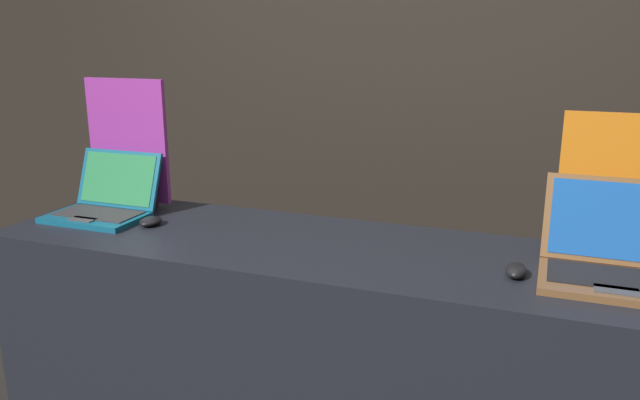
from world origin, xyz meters
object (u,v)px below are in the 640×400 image
at_px(mouse_back, 516,270).
at_px(promo_stand_back, 615,189).
at_px(laptop_front, 105,202).
at_px(mouse_front, 151,221).
at_px(laptop_back, 614,258).
at_px(promo_stand_front, 128,146).

relative_size(mouse_back, promo_stand_back, 0.22).
bearing_deg(mouse_back, laptop_front, 176.60).
height_order(mouse_front, laptop_back, laptop_back).
bearing_deg(promo_stand_front, mouse_front, -41.77).
bearing_deg(promo_stand_back, promo_stand_front, -178.77).
bearing_deg(promo_stand_back, mouse_front, -170.87).
distance_m(mouse_back, promo_stand_back, 0.43).
height_order(mouse_back, promo_stand_back, promo_stand_back).
bearing_deg(promo_stand_back, mouse_back, -131.32).
distance_m(promo_stand_front, mouse_back, 1.53).
xyz_separation_m(mouse_back, promo_stand_back, (0.25, 0.29, 0.19)).
relative_size(laptop_front, promo_stand_back, 0.80).
bearing_deg(mouse_front, laptop_front, 169.56).
distance_m(mouse_front, promo_stand_back, 1.55).
bearing_deg(promo_stand_back, laptop_back, -90.00).
bearing_deg(mouse_back, laptop_back, 17.70).
relative_size(laptop_front, laptop_back, 0.90).
bearing_deg(laptop_front, laptop_back, -0.24).
height_order(laptop_front, laptop_back, laptop_back).
xyz_separation_m(laptop_front, promo_stand_back, (1.74, 0.20, 0.16)).
relative_size(mouse_front, laptop_back, 0.24).
xyz_separation_m(promo_stand_front, mouse_back, (1.49, -0.25, -0.22)).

